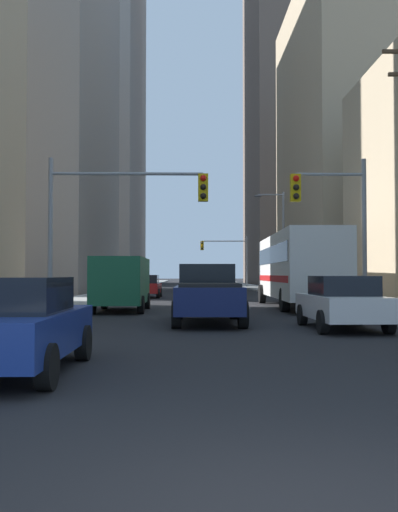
{
  "coord_description": "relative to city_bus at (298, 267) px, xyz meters",
  "views": [
    {
      "loc": [
        -0.76,
        -3.36,
        1.57
      ],
      "look_at": [
        0.0,
        37.23,
        2.86
      ],
      "focal_mm": 40.24,
      "sensor_mm": 36.0,
      "label": 1
    }
  ],
  "objects": [
    {
      "name": "sedan_white",
      "position": [
        -0.79,
        -10.72,
        -1.16
      ],
      "size": [
        1.95,
        4.22,
        1.52
      ],
      "color": "white",
      "rests_on": "ground"
    },
    {
      "name": "traffic_signal_far_right",
      "position": [
        -0.79,
        39.22,
        2.19
      ],
      "size": [
        5.44,
        0.44,
        6.0
      ],
      "color": "gray",
      "rests_on": "ground"
    },
    {
      "name": "cargo_van_green",
      "position": [
        -7.98,
        -2.63,
        -0.64
      ],
      "size": [
        2.16,
        5.22,
        2.26
      ],
      "color": "#195938",
      "rests_on": "ground"
    },
    {
      "name": "street_lamp_right",
      "position": [
        1.35,
        14.09,
        2.59
      ],
      "size": [
        2.2,
        0.32,
        7.5
      ],
      "color": "gray",
      "rests_on": "ground"
    },
    {
      "name": "building_left_far_tower",
      "position": [
        -25.96,
        65.91,
        31.32
      ],
      "size": [
        25.53,
        29.33,
        66.5
      ],
      "primitive_type": "cube",
      "color": "gray",
      "rests_on": "ground"
    },
    {
      "name": "sedan_red",
      "position": [
        -7.97,
        11.48,
        -1.16
      ],
      "size": [
        1.95,
        4.23,
        1.52
      ],
      "color": "maroon",
      "rests_on": "ground"
    },
    {
      "name": "sidewalk_right",
      "position": [
        2.38,
        26.42,
        -1.85
      ],
      "size": [
        2.78,
        160.0,
        0.15
      ],
      "primitive_type": "cube",
      "color": "#9E9E99",
      "rests_on": "ground"
    },
    {
      "name": "sedan_blue",
      "position": [
        -7.93,
        -17.82,
        -1.16
      ],
      "size": [
        1.95,
        4.2,
        1.52
      ],
      "color": "navy",
      "rests_on": "ground"
    },
    {
      "name": "building_left_mid_office",
      "position": [
        -22.24,
        26.58,
        15.06
      ],
      "size": [
        18.27,
        23.99,
        33.98
      ],
      "primitive_type": "cube",
      "color": "gray",
      "rests_on": "ground"
    },
    {
      "name": "sidewalk_left",
      "position": [
        -11.19,
        26.42,
        -1.85
      ],
      "size": [
        2.78,
        160.0,
        0.15
      ],
      "primitive_type": "cube",
      "color": "#9E9E99",
      "rests_on": "ground"
    },
    {
      "name": "city_bus",
      "position": [
        0.0,
        0.0,
        0.0
      ],
      "size": [
        2.79,
        11.56,
        3.4
      ],
      "color": "silver",
      "rests_on": "ground"
    },
    {
      "name": "sedan_silver",
      "position": [
        -4.55,
        18.71,
        -1.16
      ],
      "size": [
        1.95,
        4.21,
        1.52
      ],
      "color": "#B7BABF",
      "rests_on": "ground"
    },
    {
      "name": "traffic_signal_near_right",
      "position": [
        0.38,
        -5.16,
        2.07
      ],
      "size": [
        2.93,
        0.44,
        6.0
      ],
      "color": "gray",
      "rests_on": "ground"
    },
    {
      "name": "pickup_truck_navy",
      "position": [
        -4.54,
        -8.51,
        -1.0
      ],
      "size": [
        2.2,
        5.42,
        1.9
      ],
      "color": "#141E4C",
      "rests_on": "ground"
    },
    {
      "name": "traffic_signal_near_left",
      "position": [
        -7.71,
        -5.16,
        2.22
      ],
      "size": [
        6.08,
        0.44,
        6.0
      ],
      "color": "gray",
      "rests_on": "ground"
    },
    {
      "name": "sedan_grey",
      "position": [
        -4.38,
        8.89,
        -1.16
      ],
      "size": [
        1.95,
        4.24,
        1.52
      ],
      "color": "slate",
      "rests_on": "ground"
    },
    {
      "name": "building_right_far_highrise",
      "position": [
        14.67,
        65.85,
        33.39
      ],
      "size": [
        19.45,
        24.77,
        70.65
      ],
      "primitive_type": "cube",
      "color": "#66564C",
      "rests_on": "ground"
    }
  ]
}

